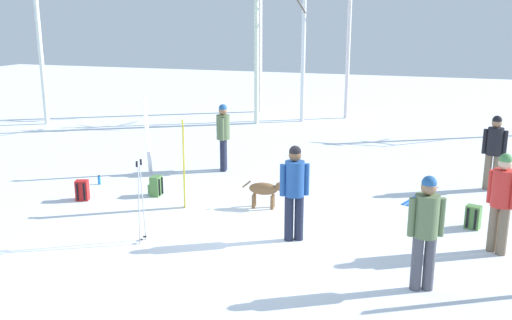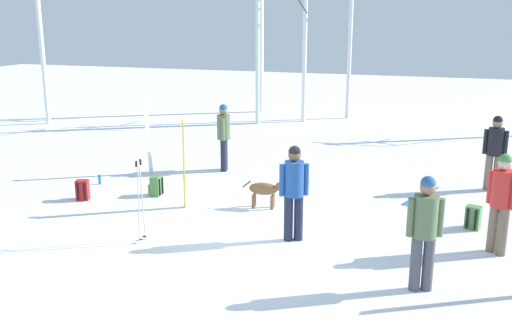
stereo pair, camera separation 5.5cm
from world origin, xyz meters
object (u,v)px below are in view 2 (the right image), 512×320
object	(u,v)px
ski_pair_planted_0	(184,165)
birch_tree_1	(261,12)
dog	(265,190)
ski_pair_planted_2	(148,135)
ski_pair_lying_0	(421,196)
birch_tree_3	(305,36)
birch_tree_0	(39,14)
ski_poles_0	(140,199)
person_2	(425,226)
backpack_0	(83,190)
water_bottle_0	(100,180)
birch_tree_4	(350,33)
person_4	(501,197)
backpack_1	(156,186)
person_1	(294,187)
backpack_2	(473,218)
birch_tree_2	(259,11)
person_3	(495,148)
person_0	(224,133)

from	to	relation	value
ski_pair_planted_0	birch_tree_1	world-z (taller)	birch_tree_1
dog	ski_pair_planted_2	xyz separation A→B (m)	(-3.56, 1.58, 0.60)
ski_pair_lying_0	birch_tree_3	world-z (taller)	birch_tree_3
birch_tree_0	birch_tree_3	bearing A→B (deg)	21.42
birch_tree_1	ski_poles_0	bearing A→B (deg)	-80.39
person_2	backpack_0	size ratio (longest dim) A/B	3.90
dog	water_bottle_0	size ratio (longest dim) A/B	4.04
birch_tree_0	birch_tree_1	xyz separation A→B (m)	(6.57, 5.00, 0.09)
backpack_0	birch_tree_0	distance (m)	10.42
birch_tree_4	person_2	bearing A→B (deg)	-76.16
person_4	birch_tree_1	distance (m)	15.23
backpack_1	birch_tree_0	size ratio (longest dim) A/B	0.06
person_1	backpack_2	distance (m)	3.52
person_2	birch_tree_2	xyz separation A→B (m)	(-6.31, 11.65, 3.03)
birch_tree_3	ski_poles_0	bearing A→B (deg)	-89.31
person_3	birch_tree_2	bearing A→B (deg)	141.25
person_1	ski_pair_lying_0	size ratio (longest dim) A/B	1.05
backpack_2	water_bottle_0	distance (m)	8.26
backpack_2	birch_tree_3	size ratio (longest dim) A/B	0.07
person_3	dog	xyz separation A→B (m)	(-4.51, -2.82, -0.59)
ski_pair_lying_0	backpack_2	distance (m)	2.01
person_3	birch_tree_1	distance (m)	12.42
ski_pair_lying_0	birch_tree_0	bearing A→B (deg)	160.91
person_0	backpack_2	world-z (taller)	person_0
person_1	person_2	distance (m)	2.55
birch_tree_0	birch_tree_2	distance (m)	7.73
person_3	ski_poles_0	distance (m)	7.98
ski_pair_lying_0	birch_tree_4	bearing A→B (deg)	109.04
person_0	person_2	world-z (taller)	same
person_0	backpack_2	bearing A→B (deg)	-21.79
ski_poles_0	person_4	bearing A→B (deg)	13.81
person_4	backpack_2	size ratio (longest dim) A/B	3.90
person_1	backpack_2	xyz separation A→B (m)	(3.04, 1.60, -0.77)
person_0	person_4	size ratio (longest dim) A/B	1.00
dog	ski_pair_planted_0	bearing A→B (deg)	-161.20
birch_tree_2	ski_pair_planted_2	bearing A→B (deg)	-93.67
ski_poles_0	water_bottle_0	xyz separation A→B (m)	(-2.72, 2.80, -0.69)
birch_tree_4	birch_tree_3	bearing A→B (deg)	-139.65
birch_tree_0	backpack_1	bearing A→B (deg)	-39.27
dog	birch_tree_3	distance (m)	10.43
birch_tree_1	birch_tree_4	xyz separation A→B (m)	(3.66, -0.33, -0.79)
person_4	birch_tree_1	size ratio (longest dim) A/B	0.22
ski_pair_planted_0	ski_poles_0	world-z (taller)	ski_pair_planted_0
dog	person_1	bearing A→B (deg)	-56.46
person_0	backpack_1	size ratio (longest dim) A/B	3.90
dog	birch_tree_0	distance (m)	12.78
person_0	person_3	bearing A→B (deg)	3.09
ski_pair_planted_0	water_bottle_0	size ratio (longest dim) A/B	8.40
water_bottle_0	birch_tree_1	world-z (taller)	birch_tree_1
dog	ski_pair_lying_0	world-z (taller)	dog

